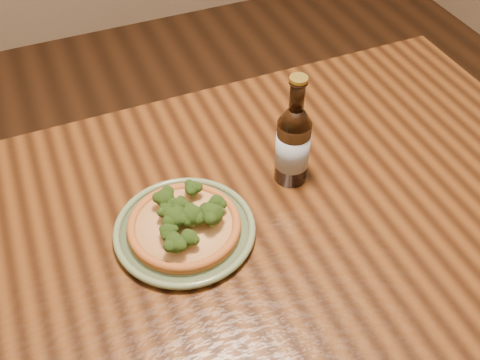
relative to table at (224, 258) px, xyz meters
name	(u,v)px	position (x,y,z in m)	size (l,w,h in m)	color
table	(224,258)	(0.00, 0.00, 0.00)	(1.60, 0.90, 0.75)	#4E2A10
plate	(185,230)	(-0.07, 0.02, 0.10)	(0.28, 0.28, 0.02)	#617651
pizza	(185,223)	(-0.07, 0.02, 0.12)	(0.22, 0.22, 0.07)	#A65D25
beer_bottle	(293,144)	(0.19, 0.08, 0.19)	(0.07, 0.07, 0.26)	black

